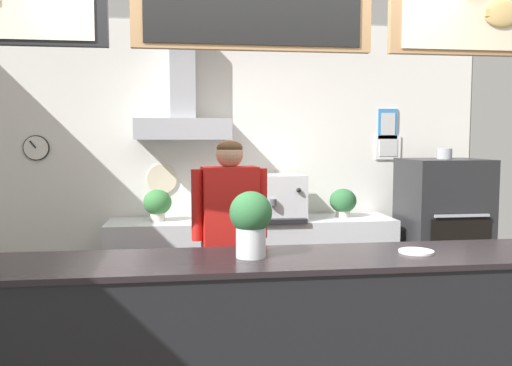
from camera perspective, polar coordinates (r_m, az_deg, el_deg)
name	(u,v)px	position (r m, az deg, el deg)	size (l,w,h in m)	color
back_wall_assembly	(223,155)	(5.21, -3.54, 2.98)	(5.23, 2.43, 2.83)	gray
service_counter	(262,354)	(2.97, 0.62, -17.94)	(4.63, 0.61, 1.05)	black
back_prep_counter	(253,266)	(5.13, -0.37, -8.97)	(2.71, 0.58, 0.90)	silver
pizza_oven	(442,236)	(5.40, 19.39, -5.36)	(0.74, 0.70, 1.57)	#232326
shop_worker	(230,246)	(3.84, -2.82, -6.79)	(0.55, 0.26, 1.66)	#232328
espresso_machine	(279,197)	(5.03, 2.48, -1.55)	(0.47, 0.52, 0.42)	silver
potted_sage	(219,208)	(4.97, -3.97, -2.69)	(0.15, 0.15, 0.21)	#9E563D
potted_oregano	(343,202)	(5.25, 9.35, -1.99)	(0.26, 0.26, 0.28)	beige
potted_basil	(157,203)	(5.00, -10.56, -2.18)	(0.26, 0.26, 0.29)	beige
basil_vase	(251,222)	(2.78, -0.56, -4.26)	(0.22, 0.22, 0.35)	silver
condiment_plate	(416,251)	(3.05, 16.87, -7.07)	(0.19, 0.19, 0.01)	white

